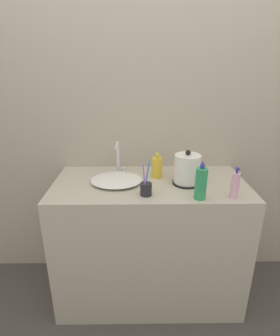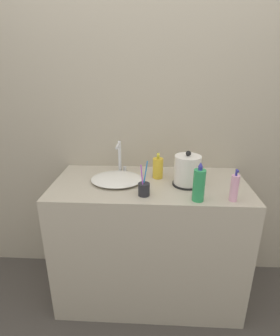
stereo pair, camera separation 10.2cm
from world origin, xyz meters
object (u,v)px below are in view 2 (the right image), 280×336
Objects in this scene: faucet at (120,156)px; electric_kettle at (187,171)px; lotion_bottle at (158,168)px; mouthwash_bottle at (199,185)px; shampoo_bottle at (234,188)px; toothbrush_cup at (144,189)px.

faucet and electric_kettle have the same top height.
faucet is 1.31× the size of lotion_bottle.
mouthwash_bottle reaches higher than lotion_bottle.
shampoo_bottle is at bearing -29.36° from faucet.
electric_kettle is 1.30× the size of lotion_bottle.
shampoo_bottle is at bearing 2.66° from mouthwash_bottle.
electric_kettle is 0.21m from mouthwash_bottle.
shampoo_bottle is at bearing -40.14° from electric_kettle.
toothbrush_cup is 0.51m from shampoo_bottle.
toothbrush_cup reaches higher than shampoo_bottle.
shampoo_bottle is at bearing -4.35° from toothbrush_cup.
toothbrush_cup is (0.18, -0.35, -0.09)m from faucet.
shampoo_bottle is 0.82× the size of mouthwash_bottle.
electric_kettle reaches higher than shampoo_bottle.
faucet reaches higher than toothbrush_cup.
faucet is 1.00× the size of mouthwash_bottle.
toothbrush_cup is at bearing 171.19° from mouthwash_bottle.
shampoo_bottle is 0.20m from mouthwash_bottle.
electric_kettle is at bearing 31.43° from toothbrush_cup.
faucet is at bearing 141.01° from mouthwash_bottle.
lotion_bottle is at bearing 72.90° from toothbrush_cup.
mouthwash_bottle is at bearing -54.94° from lotion_bottle.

